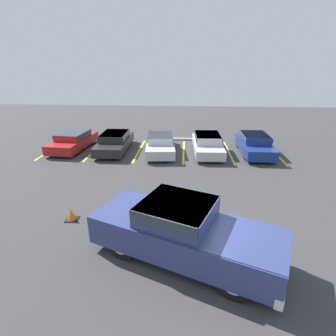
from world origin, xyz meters
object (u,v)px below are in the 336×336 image
(parked_sedan_e, at_px, (255,143))
(wheel_stop_curb, at_px, (180,139))
(parked_sedan_d, at_px, (207,143))
(traffic_cone, at_px, (71,215))
(pickup_truck, at_px, (186,231))
(parked_sedan_a, at_px, (73,140))
(parked_sedan_b, at_px, (115,141))
(parked_sedan_c, at_px, (160,143))

(parked_sedan_e, height_order, wheel_stop_curb, parked_sedan_e)
(parked_sedan_d, relative_size, traffic_cone, 9.45)
(pickup_truck, relative_size, traffic_cone, 12.45)
(traffic_cone, bearing_deg, wheel_stop_curb, 71.89)
(pickup_truck, distance_m, parked_sedan_a, 12.83)
(parked_sedan_a, distance_m, parked_sedan_e, 12.00)
(pickup_truck, relative_size, parked_sedan_a, 1.34)
(parked_sedan_b, xyz_separation_m, parked_sedan_e, (9.13, -0.05, 0.04))
(traffic_cone, bearing_deg, parked_sedan_a, 111.82)
(parked_sedan_a, height_order, parked_sedan_b, parked_sedan_b)
(parked_sedan_e, relative_size, traffic_cone, 9.36)
(pickup_truck, xyz_separation_m, parked_sedan_b, (-4.77, 10.19, -0.27))
(parked_sedan_b, xyz_separation_m, wheel_stop_curb, (4.25, 2.83, -0.56))
(pickup_truck, distance_m, parked_sedan_e, 11.05)
(wheel_stop_curb, bearing_deg, parked_sedan_c, -111.56)
(parked_sedan_c, relative_size, parked_sedan_e, 1.05)
(parked_sedan_c, height_order, wheel_stop_curb, parked_sedan_c)
(parked_sedan_e, bearing_deg, parked_sedan_c, -88.21)
(pickup_truck, bearing_deg, parked_sedan_c, 121.88)
(parked_sedan_c, bearing_deg, parked_sedan_d, 85.42)
(pickup_truck, height_order, parked_sedan_c, pickup_truck)
(parked_sedan_e, distance_m, wheel_stop_curb, 5.69)
(parked_sedan_e, relative_size, wheel_stop_curb, 2.25)
(pickup_truck, xyz_separation_m, parked_sedan_a, (-7.65, 10.29, -0.28))
(parked_sedan_b, relative_size, parked_sedan_e, 1.03)
(parked_sedan_d, xyz_separation_m, parked_sedan_e, (3.01, 0.08, 0.01))
(pickup_truck, bearing_deg, parked_sedan_e, 88.93)
(parked_sedan_c, distance_m, parked_sedan_e, 6.07)
(parked_sedan_a, distance_m, wheel_stop_curb, 7.65)
(pickup_truck, bearing_deg, traffic_cone, 179.90)
(wheel_stop_curb, bearing_deg, pickup_truck, -87.70)
(parked_sedan_c, xyz_separation_m, traffic_cone, (-2.50, -8.28, -0.41))
(parked_sedan_b, bearing_deg, wheel_stop_curb, 122.57)
(parked_sedan_d, bearing_deg, parked_sedan_e, 89.62)
(parked_sedan_b, bearing_deg, parked_sedan_d, 87.78)
(parked_sedan_a, bearing_deg, parked_sedan_e, 94.04)
(parked_sedan_c, height_order, parked_sedan_e, parked_sedan_e)
(parked_sedan_b, relative_size, wheel_stop_curb, 2.31)
(pickup_truck, height_order, parked_sedan_b, pickup_truck)
(pickup_truck, height_order, parked_sedan_d, pickup_truck)
(traffic_cone, bearing_deg, parked_sedan_c, 73.18)
(parked_sedan_e, bearing_deg, pickup_truck, -22.74)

